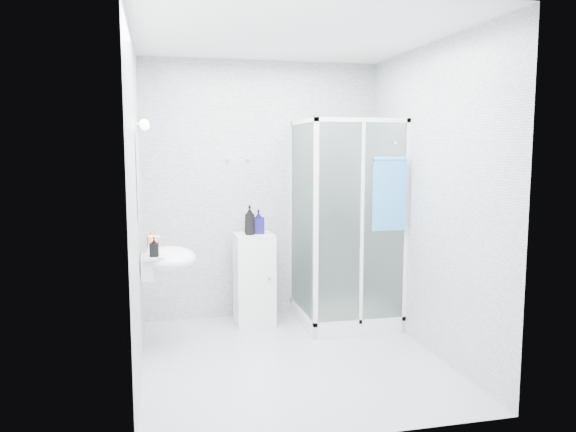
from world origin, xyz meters
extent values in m
cube|color=silver|center=(0.00, 0.00, 1.30)|extent=(2.40, 2.60, 2.60)
cube|color=#B2B4B7|center=(0.00, 0.00, 0.00)|extent=(2.40, 2.60, 0.01)
cube|color=white|center=(0.00, 0.00, 2.60)|extent=(2.40, 2.60, 0.01)
cube|color=white|center=(0.75, 0.85, 0.06)|extent=(0.90, 0.90, 0.12)
cube|color=white|center=(0.32, 0.85, 1.98)|extent=(0.04, 0.90, 0.04)
cube|color=white|center=(0.75, 0.42, 1.98)|extent=(0.90, 0.04, 0.04)
cube|color=white|center=(0.32, 0.42, 1.00)|extent=(0.04, 0.04, 2.00)
cube|color=white|center=(0.31, 0.85, 1.04)|extent=(0.02, 0.82, 1.84)
cube|color=white|center=(0.75, 0.41, 1.04)|extent=(0.82, 0.02, 1.84)
cube|color=white|center=(0.75, 0.42, 1.04)|extent=(0.03, 0.04, 1.84)
cylinder|color=silver|center=(0.75, 1.24, 1.35)|extent=(0.02, 0.02, 1.00)
cylinder|color=silver|center=(0.75, 1.21, 1.82)|extent=(0.09, 0.05, 0.09)
cylinder|color=silver|center=(0.80, 1.27, 1.05)|extent=(0.12, 0.04, 0.12)
cylinder|color=silver|center=(1.03, 0.38, 1.78)|extent=(0.03, 0.05, 0.03)
cube|color=white|center=(-1.14, 0.45, 0.75)|extent=(0.10, 0.40, 0.18)
ellipsoid|color=white|center=(-0.96, 0.45, 0.80)|extent=(0.46, 0.56, 0.20)
cube|color=white|center=(-1.08, 0.45, 0.85)|extent=(0.16, 0.50, 0.02)
cylinder|color=silver|center=(-1.14, 0.45, 0.93)|extent=(0.04, 0.04, 0.16)
cylinder|color=silver|center=(-1.09, 0.45, 0.99)|extent=(0.12, 0.02, 0.02)
cube|color=white|center=(-1.19, 0.45, 1.50)|extent=(0.02, 0.60, 0.70)
cylinder|color=silver|center=(-1.17, 0.29, 1.92)|extent=(0.05, 0.04, 0.04)
sphere|color=white|center=(-1.13, 0.29, 1.92)|extent=(0.08, 0.08, 0.08)
cylinder|color=silver|center=(-1.17, 0.61, 1.92)|extent=(0.05, 0.04, 0.04)
sphere|color=white|center=(-1.13, 0.61, 1.92)|extent=(0.08, 0.08, 0.08)
cylinder|color=silver|center=(-0.35, 1.27, 1.62)|extent=(0.02, 0.04, 0.02)
sphere|color=silver|center=(-0.35, 1.25, 1.62)|extent=(0.03, 0.03, 0.03)
cylinder|color=silver|center=(-0.15, 1.27, 1.62)|extent=(0.02, 0.04, 0.02)
sphere|color=silver|center=(-0.15, 1.25, 1.62)|extent=(0.03, 0.03, 0.03)
cube|color=white|center=(-0.14, 1.02, 0.45)|extent=(0.38, 0.38, 0.90)
cube|color=white|center=(-0.14, 0.84, 0.45)|extent=(0.33, 0.01, 0.76)
sphere|color=#E24F20|center=(-0.02, 0.82, 0.49)|extent=(0.03, 0.03, 0.03)
cube|color=#3482C5|center=(0.99, 0.36, 1.31)|extent=(0.31, 0.04, 0.64)
cylinder|color=#3482C5|center=(0.99, 0.36, 1.63)|extent=(0.31, 0.05, 0.05)
imported|color=black|center=(-0.18, 0.98, 1.04)|extent=(0.14, 0.14, 0.29)
imported|color=#140D51|center=(-0.09, 1.04, 1.02)|extent=(0.11, 0.12, 0.24)
imported|color=orange|center=(-1.11, 0.62, 0.94)|extent=(0.16, 0.16, 0.15)
imported|color=black|center=(-1.08, 0.26, 0.94)|extent=(0.08, 0.08, 0.16)
camera|label=1|loc=(-1.04, -4.32, 1.74)|focal=35.00mm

